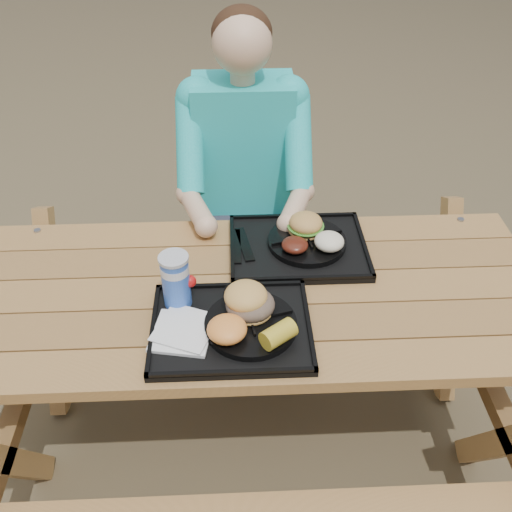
{
  "coord_description": "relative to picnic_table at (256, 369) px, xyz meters",
  "views": [
    {
      "loc": [
        -0.06,
        -1.3,
        1.93
      ],
      "look_at": [
        0.0,
        0.0,
        0.88
      ],
      "focal_mm": 40.0,
      "sensor_mm": 36.0,
      "label": 1
    }
  ],
  "objects": [
    {
      "name": "ground",
      "position": [
        0.0,
        0.0,
        -0.38
      ],
      "size": [
        60.0,
        60.0,
        0.0
      ],
      "primitive_type": "plane",
      "color": "#999999",
      "rests_on": "ground"
    },
    {
      "name": "picnic_table",
      "position": [
        0.0,
        0.0,
        0.0
      ],
      "size": [
        1.8,
        1.49,
        0.75
      ],
      "primitive_type": null,
      "color": "#999999",
      "rests_on": "ground"
    },
    {
      "name": "tray_near",
      "position": [
        -0.08,
        -0.18,
        0.39
      ],
      "size": [
        0.45,
        0.35,
        0.02
      ],
      "primitive_type": "cube",
      "color": "black",
      "rests_on": "picnic_table"
    },
    {
      "name": "tray_far",
      "position": [
        0.15,
        0.18,
        0.39
      ],
      "size": [
        0.45,
        0.35,
        0.02
      ],
      "primitive_type": "cube",
      "color": "black",
      "rests_on": "picnic_table"
    },
    {
      "name": "plate_near",
      "position": [
        -0.02,
        -0.18,
        0.41
      ],
      "size": [
        0.26,
        0.26,
        0.02
      ],
      "primitive_type": "cylinder",
      "color": "black",
      "rests_on": "tray_near"
    },
    {
      "name": "plate_far",
      "position": [
        0.18,
        0.19,
        0.41
      ],
      "size": [
        0.26,
        0.26,
        0.02
      ],
      "primitive_type": "cylinder",
      "color": "black",
      "rests_on": "tray_far"
    },
    {
      "name": "napkin_stack",
      "position": [
        -0.21,
        -0.2,
        0.4
      ],
      "size": [
        0.19,
        0.19,
        0.02
      ],
      "primitive_type": "cube",
      "rotation": [
        0.0,
        0.0,
        -0.18
      ],
      "color": "white",
      "rests_on": "tray_near"
    },
    {
      "name": "soda_cup",
      "position": [
        -0.23,
        -0.07,
        0.48
      ],
      "size": [
        0.08,
        0.08,
        0.16
      ],
      "primitive_type": "cylinder",
      "color": "blue",
      "rests_on": "tray_near"
    },
    {
      "name": "condiment_bbq",
      "position": [
        -0.07,
        -0.05,
        0.41
      ],
      "size": [
        0.05,
        0.05,
        0.03
      ],
      "primitive_type": "cylinder",
      "color": "black",
      "rests_on": "tray_near"
    },
    {
      "name": "condiment_mustard",
      "position": [
        -0.01,
        -0.04,
        0.41
      ],
      "size": [
        0.05,
        0.05,
        0.03
      ],
      "primitive_type": "cylinder",
      "color": "yellow",
      "rests_on": "tray_near"
    },
    {
      "name": "sandwich",
      "position": [
        -0.02,
        -0.14,
        0.48
      ],
      "size": [
        0.13,
        0.13,
        0.13
      ],
      "primitive_type": null,
      "color": "#E3A650",
      "rests_on": "plate_near"
    },
    {
      "name": "mac_cheese",
      "position": [
        -0.09,
        -0.23,
        0.44
      ],
      "size": [
        0.11,
        0.11,
        0.05
      ],
      "primitive_type": "ellipsoid",
      "color": "#FFA043",
      "rests_on": "plate_near"
    },
    {
      "name": "corn_cob",
      "position": [
        0.05,
        -0.26,
        0.44
      ],
      "size": [
        0.13,
        0.13,
        0.06
      ],
      "primitive_type": null,
      "rotation": [
        0.0,
        0.0,
        0.63
      ],
      "color": "gold",
      "rests_on": "plate_near"
    },
    {
      "name": "cutlery_far",
      "position": [
        -0.03,
        0.2,
        0.4
      ],
      "size": [
        0.06,
        0.18,
        0.01
      ],
      "primitive_type": "cube",
      "rotation": [
        0.0,
        0.0,
        0.18
      ],
      "color": "black",
      "rests_on": "tray_far"
    },
    {
      "name": "burger",
      "position": [
        0.18,
        0.24,
        0.47
      ],
      "size": [
        0.11,
        0.11,
        0.1
      ],
      "primitive_type": null,
      "color": "#CE9448",
      "rests_on": "plate_far"
    },
    {
      "name": "baked_beans",
      "position": [
        0.13,
        0.14,
        0.43
      ],
      "size": [
        0.09,
        0.09,
        0.04
      ],
      "primitive_type": "ellipsoid",
      "color": "#531C10",
      "rests_on": "plate_far"
    },
    {
      "name": "potato_salad",
      "position": [
        0.24,
        0.14,
        0.44
      ],
      "size": [
        0.1,
        0.1,
        0.05
      ],
      "primitive_type": "ellipsoid",
      "color": "white",
      "rests_on": "plate_far"
    },
    {
      "name": "diner",
      "position": [
        -0.02,
        0.7,
        0.27
      ],
      "size": [
        0.48,
        0.84,
        1.28
      ],
      "primitive_type": null,
      "color": "#19B09B",
      "rests_on": "ground"
    }
  ]
}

